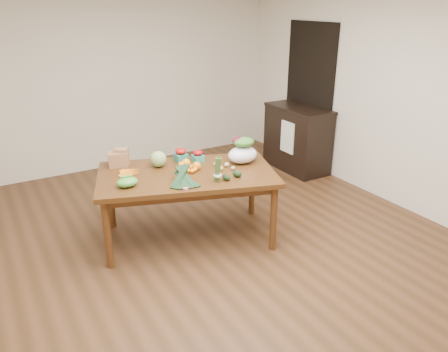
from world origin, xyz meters
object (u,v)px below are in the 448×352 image
dining_table (188,206)px  cabinet (297,138)px  asparagus_bundle (218,169)px  mandarin_cluster (190,168)px  cabbage (158,159)px  kale_bunch (184,178)px  paper_bag (118,158)px  salad_bag (243,151)px

dining_table → cabinet: 2.54m
cabinet → asparagus_bundle: (-2.16, -1.41, 0.40)m
cabinet → mandarin_cluster: (-2.27, -1.05, 0.32)m
cabbage → kale_bunch: 0.59m
cabinet → paper_bag: 2.93m
kale_bunch → paper_bag: bearing=133.4°
cabbage → kale_bunch: (0.01, -0.59, -0.00)m
mandarin_cluster → dining_table: bearing=-175.0°
dining_table → mandarin_cluster: bearing=23.8°
mandarin_cluster → asparagus_bundle: bearing=-73.8°
dining_table → salad_bag: salad_bag is taller
paper_bag → asparagus_bundle: 1.13m
cabbage → kale_bunch: size_ratio=0.42×
paper_bag → cabbage: 0.43m
dining_table → mandarin_cluster: size_ratio=9.84×
cabinet → salad_bag: bearing=-146.7°
cabinet → kale_bunch: bearing=-151.6°
kale_bunch → salad_bag: bearing=35.7°
asparagus_bundle → salad_bag: 0.58m
asparagus_bundle → salad_bag: same height
salad_bag → cabbage: bearing=157.5°
paper_bag → kale_bunch: size_ratio=0.65×
paper_bag → asparagus_bundle: (0.69, -0.89, 0.03)m
paper_bag → cabbage: size_ratio=1.53×
kale_bunch → asparagus_bundle: bearing=6.0°
salad_bag → paper_bag: bearing=154.2°
salad_bag → dining_table: bearing=175.8°
dining_table → asparagus_bundle: (0.15, -0.37, 0.50)m
cabbage → mandarin_cluster: (0.23, -0.29, -0.05)m
paper_bag → salad_bag: bearing=-25.8°
cabinet → cabbage: cabinet is taller
mandarin_cluster → kale_bunch: 0.37m
paper_bag → cabbage: bearing=-32.6°
mandarin_cluster → salad_bag: 0.61m
dining_table → paper_bag: (-0.54, 0.53, 0.47)m
paper_bag → kale_bunch: 0.90m
cabbage → dining_table: bearing=-58.3°
asparagus_bundle → dining_table: bearing=131.4°
cabbage → asparagus_bundle: 0.74m
dining_table → asparagus_bundle: size_ratio=7.08×
dining_table → mandarin_cluster: mandarin_cluster is taller
cabinet → dining_table: bearing=-155.6°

